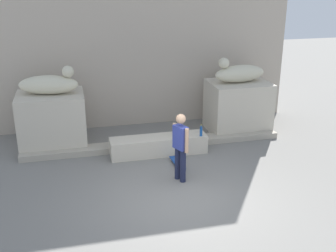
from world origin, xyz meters
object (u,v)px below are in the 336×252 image
at_px(bottle_brown, 175,130).
at_px(bottle_orange, 184,131).
at_px(skater, 180,145).
at_px(skateboard, 177,163).
at_px(statue_reclining_left, 50,84).
at_px(bottle_blue, 201,131).
at_px(statue_reclining_right, 239,73).

xyz_separation_m(bottle_brown, bottle_orange, (0.23, -0.08, -0.02)).
height_order(skater, bottle_orange, skater).
bearing_deg(skateboard, bottle_orange, -29.61).
bearing_deg(skater, statue_reclining_left, 22.32).
distance_m(skateboard, bottle_blue, 1.15).
bearing_deg(skateboard, statue_reclining_right, -53.45).
height_order(statue_reclining_left, bottle_brown, statue_reclining_left).
bearing_deg(skateboard, bottle_blue, -57.45).
bearing_deg(statue_reclining_right, statue_reclining_left, -5.37).
distance_m(skateboard, bottle_orange, 1.04).
relative_size(statue_reclining_right, bottle_brown, 5.34).
bearing_deg(skateboard, skater, 166.62).
xyz_separation_m(skateboard, bottle_orange, (0.40, 0.80, 0.54)).
bearing_deg(statue_reclining_right, bottle_brown, 21.33).
xyz_separation_m(skateboard, bottle_blue, (0.81, 0.58, 0.57)).
distance_m(statue_reclining_left, bottle_brown, 3.64).
bearing_deg(statue_reclining_right, skateboard, 34.29).
xyz_separation_m(statue_reclining_left, bottle_orange, (3.47, -1.21, -1.23)).
relative_size(skater, bottle_orange, 6.40).
bearing_deg(bottle_blue, bottle_orange, 152.82).
height_order(statue_reclining_left, skater, statue_reclining_left).
relative_size(statue_reclining_left, skater, 1.00).
height_order(skater, bottle_blue, skater).
distance_m(statue_reclining_right, bottle_blue, 2.46).
height_order(statue_reclining_left, bottle_blue, statue_reclining_left).
bearing_deg(bottle_brown, skateboard, -100.81).
bearing_deg(bottle_brown, skater, -100.54).
height_order(statue_reclining_left, bottle_orange, statue_reclining_left).
bearing_deg(bottle_blue, skateboard, -144.32).
relative_size(skater, bottle_blue, 5.10).
relative_size(skateboard, bottle_orange, 3.10).
bearing_deg(bottle_blue, bottle_brown, 155.67).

